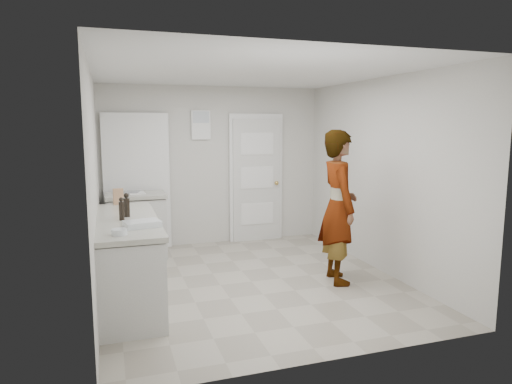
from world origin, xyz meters
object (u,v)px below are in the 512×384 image
object	(u,v)px
cake_mix_box	(118,197)
baking_dish	(142,224)
oil_cruet_a	(127,205)
oil_cruet_b	(122,209)
egg_bowl	(119,232)
spice_jar	(126,205)
person	(338,207)

from	to	relation	value
cake_mix_box	baking_dish	bearing A→B (deg)	-88.35
cake_mix_box	oil_cruet_a	world-z (taller)	oil_cruet_a
oil_cruet_b	egg_bowl	distance (m)	0.66
egg_bowl	cake_mix_box	bearing A→B (deg)	88.82
cake_mix_box	egg_bowl	world-z (taller)	cake_mix_box
oil_cruet_a	egg_bowl	size ratio (longest dim) A/B	1.83
cake_mix_box	oil_cruet_b	world-z (taller)	oil_cruet_b
oil_cruet_a	oil_cruet_b	size ratio (longest dim) A/B	1.08
spice_jar	oil_cruet_a	distance (m)	0.48
baking_dish	egg_bowl	bearing A→B (deg)	-128.26
person	spice_jar	size ratio (longest dim) A/B	20.83
person	baking_dish	bearing A→B (deg)	108.51
person	cake_mix_box	xyz separation A→B (m)	(-2.51, 0.99, 0.10)
egg_bowl	spice_jar	bearing A→B (deg)	85.26
person	spice_jar	bearing A→B (deg)	84.48
oil_cruet_a	egg_bowl	world-z (taller)	oil_cruet_a
cake_mix_box	oil_cruet_b	bearing A→B (deg)	-95.53
cake_mix_box	baking_dish	distance (m)	1.38
person	baking_dish	distance (m)	2.36
spice_jar	oil_cruet_b	distance (m)	0.65
oil_cruet_a	egg_bowl	bearing A→B (deg)	-96.94
oil_cruet_b	egg_bowl	world-z (taller)	oil_cruet_b
person	baking_dish	xyz separation A→B (m)	(-2.33, -0.38, 0.03)
person	cake_mix_box	bearing A→B (deg)	77.74
cake_mix_box	baking_dish	size ratio (longest dim) A/B	0.54
oil_cruet_b	egg_bowl	xyz separation A→B (m)	(-0.04, -0.66, -0.09)
cake_mix_box	egg_bowl	distance (m)	1.65
person	baking_dish	world-z (taller)	person
spice_jar	oil_cruet_a	size ratio (longest dim) A/B	0.34
spice_jar	oil_cruet_b	xyz separation A→B (m)	(-0.07, -0.64, 0.07)
spice_jar	oil_cruet_a	bearing A→B (deg)	-90.88
cake_mix_box	spice_jar	distance (m)	0.36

